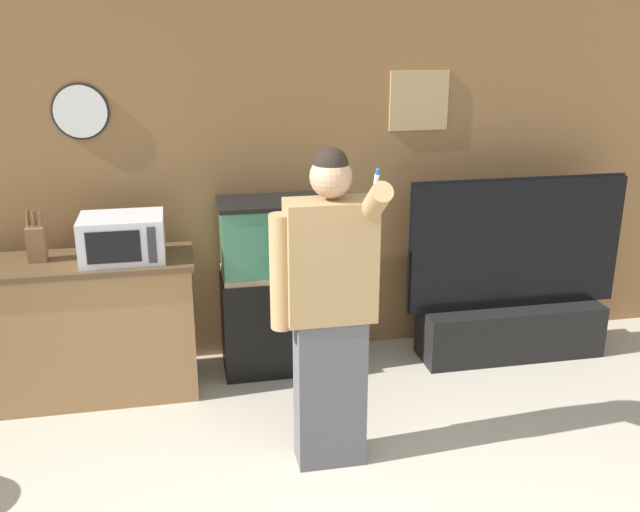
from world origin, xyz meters
The scene contains 7 objects.
wall_back_paneled centered at (0.00, 3.21, 1.30)m, with size 10.00×0.08×2.60m.
counter_island centered at (-1.36, 2.76, 0.47)m, with size 1.42×0.55×0.95m.
microwave centered at (-1.08, 2.73, 1.09)m, with size 0.52×0.39×0.28m.
knife_block centered at (-1.61, 2.80, 1.06)m, with size 0.11×0.11×0.33m.
aquarium_on_stand centered at (-0.04, 2.91, 0.62)m, with size 0.86×0.44×1.24m.
tv_on_stand centered at (1.64, 2.76, 0.39)m, with size 1.62×0.40×1.35m.
person_standing centered at (0.03, 1.70, 0.93)m, with size 0.56×0.43×1.79m.
Camera 1 is at (-0.71, -1.74, 2.39)m, focal length 40.00 mm.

